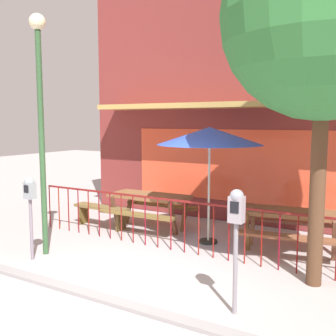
{
  "coord_description": "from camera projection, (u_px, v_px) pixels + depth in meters",
  "views": [
    {
      "loc": [
        3.34,
        -4.5,
        2.4
      ],
      "look_at": [
        -0.58,
        2.17,
        1.48
      ],
      "focal_mm": 42.77,
      "sensor_mm": 36.0,
      "label": 1
    }
  ],
  "objects": [
    {
      "name": "patio_umbrella",
      "position": [
        210.0,
        136.0,
        7.68
      ],
      "size": [
        2.04,
        2.04,
        2.28
      ],
      "color": "black",
      "rests_on": "ground"
    },
    {
      "name": "parking_meter_far",
      "position": [
        236.0,
        218.0,
        4.86
      ],
      "size": [
        0.18,
        0.17,
        1.58
      ],
      "color": "gray",
      "rests_on": "ground"
    },
    {
      "name": "street_tree",
      "position": [
        325.0,
        16.0,
        5.45
      ],
      "size": [
        2.89,
        2.89,
        5.28
      ],
      "color": "#4F3220",
      "rests_on": "ground"
    },
    {
      "name": "street_lamp",
      "position": [
        40.0,
        102.0,
        6.94
      ],
      "size": [
        0.28,
        0.28,
        4.21
      ],
      "color": "#2F532F",
      "rests_on": "ground"
    },
    {
      "name": "parking_meter_near",
      "position": [
        30.0,
        196.0,
        6.83
      ],
      "size": [
        0.18,
        0.17,
        1.45
      ],
      "color": "slate",
      "rests_on": "ground"
    },
    {
      "name": "curb_edge",
      "position": [
        104.0,
        301.0,
        5.37
      ],
      "size": [
        11.48,
        0.2,
        0.11
      ],
      "primitive_type": "cube",
      "color": "gray",
      "rests_on": "ground"
    },
    {
      "name": "picnic_table_left",
      "position": [
        150.0,
        202.0,
        8.88
      ],
      "size": [
        1.84,
        1.41,
        0.79
      ],
      "color": "brown",
      "rests_on": "ground"
    },
    {
      "name": "patio_fence_front",
      "position": [
        185.0,
        217.0,
        7.25
      ],
      "size": [
        6.91,
        0.04,
        0.97
      ],
      "color": "maroon",
      "rests_on": "ground"
    },
    {
      "name": "patio_bench",
      "position": [
        101.0,
        212.0,
        9.07
      ],
      "size": [
        1.41,
        0.36,
        0.48
      ],
      "color": "brown",
      "rests_on": "ground"
    },
    {
      "name": "pub_storefront",
      "position": [
        241.0,
        101.0,
        9.39
      ],
      "size": [
        8.2,
        1.34,
        5.79
      ],
      "color": "#3E1B1B",
      "rests_on": "ground"
    },
    {
      "name": "ground",
      "position": [
        127.0,
        287.0,
        5.82
      ],
      "size": [
        40.0,
        40.0,
        0.0
      ],
      "primitive_type": "plane",
      "color": "#A89E9D"
    },
    {
      "name": "picnic_table_right",
      "position": [
        291.0,
        220.0,
        7.27
      ],
      "size": [
        1.97,
        1.6,
        0.79
      ],
      "color": "brown",
      "rests_on": "ground"
    }
  ]
}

